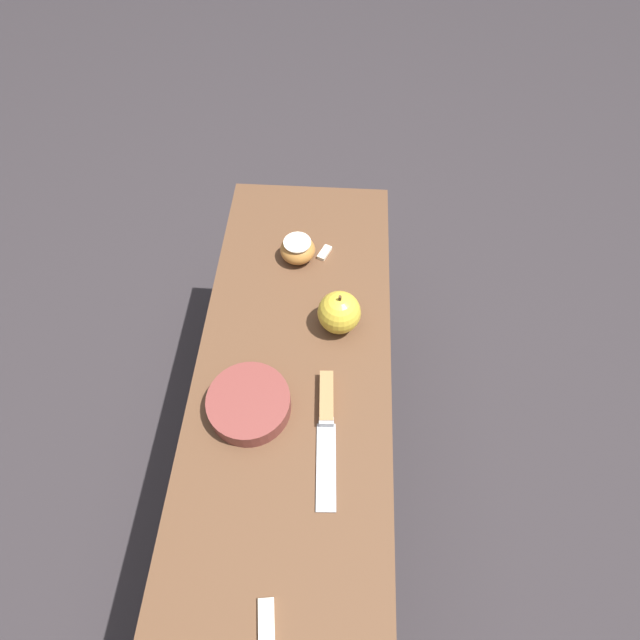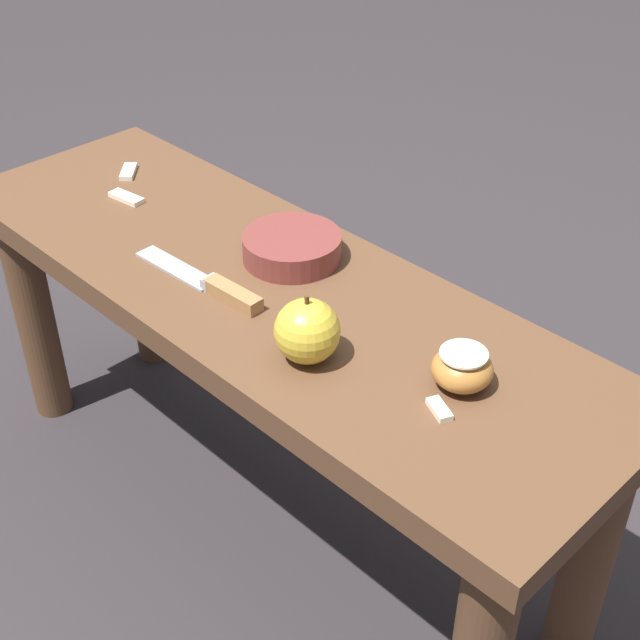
% 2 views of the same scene
% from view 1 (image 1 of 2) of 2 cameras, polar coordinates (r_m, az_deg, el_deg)
% --- Properties ---
extents(ground_plane, '(8.00, 8.00, 0.00)m').
position_cam_1_polar(ground_plane, '(1.34, -2.45, -17.90)').
color(ground_plane, '#2D282B').
extents(wooden_bench, '(1.12, 0.36, 0.47)m').
position_cam_1_polar(wooden_bench, '(0.98, -3.25, -12.03)').
color(wooden_bench, brown).
rests_on(wooden_bench, ground_plane).
extents(knife, '(0.24, 0.04, 0.02)m').
position_cam_1_polar(knife, '(0.87, 0.73, -10.99)').
color(knife, '#9EA0A5').
rests_on(knife, wooden_bench).
extents(apple_whole, '(0.08, 0.08, 0.09)m').
position_cam_1_polar(apple_whole, '(0.94, 2.21, 0.86)').
color(apple_whole, gold).
rests_on(apple_whole, wooden_bench).
extents(apple_cut, '(0.07, 0.07, 0.05)m').
position_cam_1_polar(apple_cut, '(1.05, -2.57, 8.06)').
color(apple_cut, '#B27233').
rests_on(apple_cut, wooden_bench).
extents(apple_slice_near_knife, '(0.04, 0.03, 0.01)m').
position_cam_1_polar(apple_slice_near_knife, '(1.08, 0.52, 7.71)').
color(apple_slice_near_knife, silver).
rests_on(apple_slice_near_knife, wooden_bench).
extents(apple_slice_center, '(0.06, 0.03, 0.01)m').
position_cam_1_polar(apple_slice_center, '(0.81, -6.06, -31.24)').
color(apple_slice_center, silver).
rests_on(apple_slice_center, wooden_bench).
extents(bowl, '(0.14, 0.14, 0.04)m').
position_cam_1_polar(bowl, '(0.88, -8.10, -9.44)').
color(bowl, brown).
rests_on(bowl, wooden_bench).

